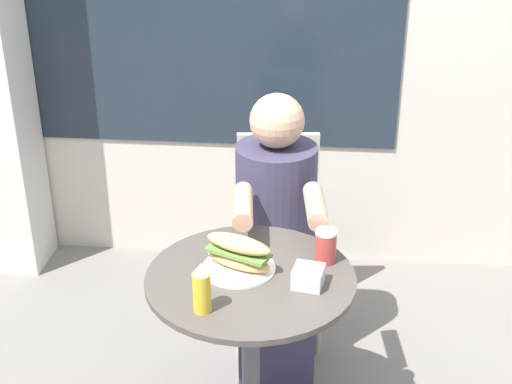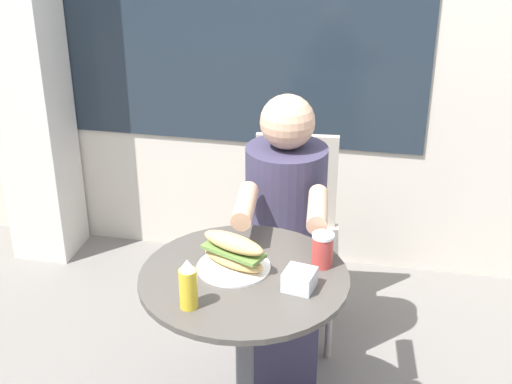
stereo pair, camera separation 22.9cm
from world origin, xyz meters
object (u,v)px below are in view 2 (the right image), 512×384
(condiment_bottle, at_px, (188,284))
(sandwich_on_plate, at_px, (233,254))
(seated_diner, at_px, (284,259))
(cafe_table, at_px, (244,329))
(drink_cup, at_px, (323,250))
(diner_chair, at_px, (295,218))

(condiment_bottle, bearing_deg, sandwich_on_plate, 71.44)
(condiment_bottle, bearing_deg, seated_diner, 76.62)
(cafe_table, height_order, seated_diner, seated_diner)
(seated_diner, bearing_deg, condiment_bottle, 70.91)
(seated_diner, relative_size, sandwich_on_plate, 4.99)
(seated_diner, distance_m, sandwich_on_plate, 0.55)
(sandwich_on_plate, bearing_deg, drink_cup, 15.07)
(diner_chair, bearing_deg, sandwich_on_plate, 78.93)
(condiment_bottle, bearing_deg, diner_chair, 81.59)
(diner_chair, height_order, seated_diner, seated_diner)
(condiment_bottle, bearing_deg, cafe_table, 59.04)
(seated_diner, bearing_deg, cafe_table, 78.90)
(sandwich_on_plate, distance_m, condiment_bottle, 0.25)
(cafe_table, height_order, diner_chair, diner_chair)
(diner_chair, xyz_separation_m, condiment_bottle, (-0.15, -1.04, 0.30))
(sandwich_on_plate, bearing_deg, cafe_table, -39.69)
(cafe_table, xyz_separation_m, drink_cup, (0.23, 0.11, 0.26))
(sandwich_on_plate, height_order, drink_cup, sandwich_on_plate)
(drink_cup, relative_size, condiment_bottle, 0.71)
(diner_chair, relative_size, sandwich_on_plate, 3.71)
(seated_diner, height_order, sandwich_on_plate, seated_diner)
(cafe_table, bearing_deg, diner_chair, 87.62)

